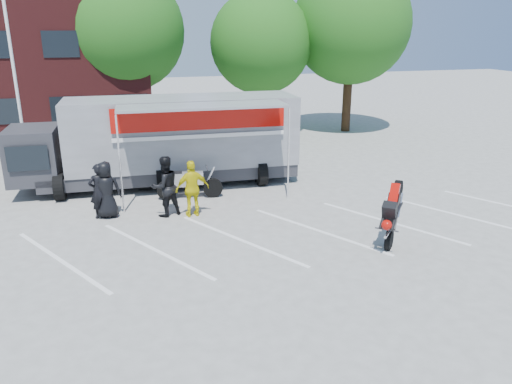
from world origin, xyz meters
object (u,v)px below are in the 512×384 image
tree_left (125,31)px  spectator_hivis (192,189)px  spectator_leather_c (165,186)px  tree_mid (261,43)px  tree_right (351,25)px  spectator_leather_b (99,191)px  stunt_bike_rider (393,240)px  transporter_truck (172,184)px  spectator_leather_a (106,190)px  flagpole (18,46)px  parked_motorcycle (190,198)px

tree_left → spectator_hivis: 13.62m
spectator_leather_c → spectator_hivis: bearing=139.4°
tree_mid → spectator_leather_c: 13.79m
tree_right → spectator_leather_b: bearing=-142.1°
stunt_bike_rider → tree_mid: bearing=129.4°
tree_mid → spectator_leather_b: (-8.58, -11.07, -4.06)m
transporter_truck → spectator_hivis: (0.22, -3.66, 0.91)m
spectator_leather_a → tree_left: bearing=-88.4°
tree_right → transporter_truck: size_ratio=0.88×
tree_mid → stunt_bike_rider: bearing=-92.4°
spectator_leather_a → stunt_bike_rider: bearing=159.8°
flagpole → spectator_leather_c: flagpole is taller
tree_right → spectator_leather_c: (-11.58, -10.95, -4.90)m
tree_left → parked_motorcycle: tree_left is taller
spectator_leather_b → transporter_truck: bearing=-146.5°
spectator_leather_b → spectator_hivis: size_ratio=0.97×
parked_motorcycle → spectator_leather_c: size_ratio=1.20×
transporter_truck → spectator_leather_a: (-2.39, -3.00, 0.91)m
flagpole → tree_right: bearing=15.5°
tree_right → spectator_hivis: size_ratio=5.01×
flagpole → stunt_bike_rider: 15.58m
flagpole → tree_mid: 12.31m
parked_motorcycle → spectator_leather_a: size_ratio=1.29×
tree_left → transporter_truck: size_ratio=0.83×
spectator_leather_c → tree_left: bearing=-109.4°
tree_right → transporter_truck: (-10.98, -7.58, -5.88)m
tree_left → spectator_leather_b: bearing=-97.5°
spectator_leather_b → spectator_leather_c: (2.00, -0.38, 0.09)m
stunt_bike_rider → spectator_leather_a: size_ratio=1.08×
transporter_truck → spectator_leather_b: bearing=-128.8°
spectator_leather_a → parked_motorcycle: bearing=-150.6°
stunt_bike_rider → tree_left: bearing=153.1°
tree_left → spectator_hivis: size_ratio=4.74×
tree_left → tree_right: 12.10m
stunt_bike_rider → spectator_leather_a: 8.82m
tree_left → stunt_bike_rider: (6.35, -16.24, -5.57)m
tree_left → transporter_truck: (1.02, -9.08, -5.57)m
transporter_truck → spectator_leather_c: (-0.60, -3.37, 0.97)m
spectator_leather_a → spectator_leather_b: size_ratio=1.03×
tree_left → flagpole: bearing=-125.3°
transporter_truck → parked_motorcycle: (0.39, -1.92, 0.00)m
flagpole → spectator_hivis: (5.49, -6.74, -4.14)m
parked_motorcycle → spectator_hivis: spectator_hivis is taller
tree_mid → spectator_leather_c: (-6.58, -11.45, -3.97)m
tree_mid → tree_right: (5.00, -0.50, 0.93)m
transporter_truck → spectator_leather_a: bearing=-126.3°
stunt_bike_rider → transporter_truck: bearing=168.5°
transporter_truck → stunt_bike_rider: (5.33, -7.16, 0.00)m
transporter_truck → tree_mid: bearing=55.8°
tree_left → parked_motorcycle: 12.41m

